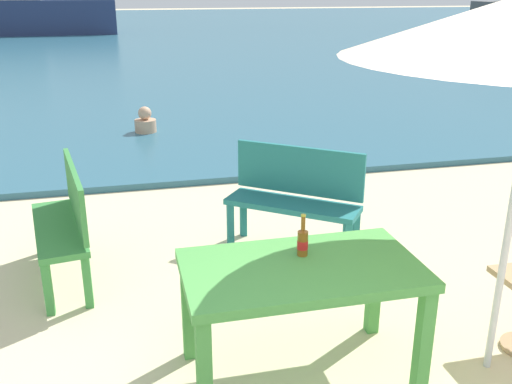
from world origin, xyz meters
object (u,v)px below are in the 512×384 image
object	(u,v)px
beer_bottle_amber	(303,241)
bench_teal_center	(295,193)
picnic_table_green	(301,282)
swimmer_person	(145,122)
boat_fishing_trawler	(30,12)
bench_green_left	(66,217)

from	to	relation	value
beer_bottle_amber	bench_teal_center	xyz separation A→B (m)	(0.47, 1.64, -0.31)
picnic_table_green	beer_bottle_amber	distance (m)	0.24
swimmer_person	boat_fishing_trawler	bearing A→B (deg)	101.24
bench_green_left	bench_teal_center	bearing A→B (deg)	3.04
picnic_table_green	boat_fishing_trawler	bearing A→B (deg)	99.86
beer_bottle_amber	bench_green_left	xyz separation A→B (m)	(-1.50, 1.54, -0.31)
beer_bottle_amber	bench_teal_center	distance (m)	1.74
picnic_table_green	beer_bottle_amber	xyz separation A→B (m)	(0.04, 0.13, 0.20)
picnic_table_green	bench_green_left	bearing A→B (deg)	131.14
picnic_table_green	swimmer_person	xyz separation A→B (m)	(-0.58, 6.30, -0.41)
picnic_table_green	beer_bottle_amber	bearing A→B (deg)	71.40
bench_green_left	boat_fishing_trawler	world-z (taller)	boat_fishing_trawler
picnic_table_green	beer_bottle_amber	world-z (taller)	beer_bottle_amber
swimmer_person	bench_green_left	bearing A→B (deg)	-100.66
bench_green_left	beer_bottle_amber	bearing A→B (deg)	-45.77
bench_teal_center	boat_fishing_trawler	bearing A→B (deg)	101.66
beer_bottle_amber	swimmer_person	world-z (taller)	beer_bottle_amber
picnic_table_green	bench_teal_center	xyz separation A→B (m)	(0.51, 1.77, -0.11)
boat_fishing_trawler	beer_bottle_amber	bearing A→B (deg)	-80.01
bench_green_left	swimmer_person	world-z (taller)	bench_green_left
beer_bottle_amber	bench_teal_center	bearing A→B (deg)	74.17
picnic_table_green	beer_bottle_amber	size ratio (longest dim) A/B	5.28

